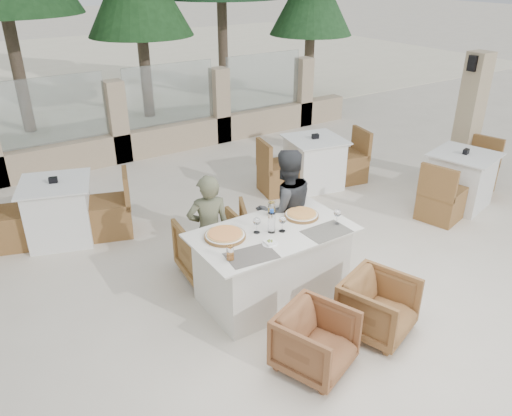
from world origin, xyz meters
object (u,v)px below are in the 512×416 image
wine_glass_corner (337,216)px  diner_right (285,210)px  armchair_far_right (269,226)px  beer_glass_left (230,253)px  armchair_near_left (315,341)px  water_bottle (272,221)px  wine_glass_near (282,223)px  beer_glass_right (272,209)px  bg_table_c (461,180)px  dining_table (272,264)px  bg_table_a (59,211)px  pizza_left (225,235)px  pizza_right (302,215)px  diner_left (209,230)px  wine_glass_centre (257,224)px  armchair_far_left (213,249)px  armchair_near_right (378,307)px  olive_dish (270,242)px  bg_table_b (314,163)px

wine_glass_corner → diner_right: 0.70m
armchair_far_right → diner_right: bearing=106.9°
beer_glass_left → armchair_near_left: size_ratio=0.23×
wine_glass_corner → water_bottle: bearing=160.7°
wine_glass_near → beer_glass_right: (0.11, 0.34, -0.02)m
beer_glass_right → bg_table_c: bearing=1.1°
dining_table → bg_table_a: bearing=122.0°
pizza_left → pizza_right: (0.88, -0.06, -0.00)m
bg_table_c → diner_left: bearing=161.7°
armchair_near_left → bg_table_a: 3.68m
armchair_far_right → diner_right: (-0.05, -0.39, 0.40)m
water_bottle → beer_glass_right: 0.36m
wine_glass_corner → armchair_far_right: (-0.10, 1.05, -0.56)m
water_bottle → wine_glass_centre: size_ratio=1.34×
beer_glass_right → diner_right: diner_right is taller
armchair_far_left → wine_glass_near: bearing=122.8°
dining_table → beer_glass_right: bearing=57.3°
beer_glass_right → beer_glass_left: bearing=-147.4°
pizza_left → diner_left: diner_left is taller
armchair_near_left → pizza_right: bearing=37.1°
wine_glass_corner → armchair_near_left: wine_glass_corner is taller
wine_glass_corner → diner_left: (-1.02, 0.83, -0.24)m
wine_glass_centre → bg_table_a: wine_glass_centre is taller
beer_glass_left → bg_table_a: bearing=108.8°
water_bottle → bg_table_c: water_bottle is taller
pizza_left → wine_glass_near: 0.57m
armchair_near_right → wine_glass_corner: bearing=61.9°
olive_dish → water_bottle: bearing=51.8°
armchair_near_left → bg_table_a: bearing=88.7°
diner_right → beer_glass_left: bearing=40.7°
armchair_far_left → bg_table_c: 3.81m
armchair_far_right → diner_right: size_ratio=0.47×
beer_glass_right → armchair_far_left: 0.82m
armchair_far_right → bg_table_b: (1.65, 1.18, 0.09)m
pizza_right → diner_left: diner_left is taller
dining_table → armchair_far_left: bearing=114.5°
armchair_far_right → armchair_near_left: 2.02m
bg_table_c → pizza_right: bearing=170.2°
bg_table_a → bg_table_b: bearing=11.6°
beer_glass_left → beer_glass_right: bearing=32.6°
bg_table_b → pizza_left: bearing=-133.6°
olive_dish → armchair_far_left: bearing=99.3°
water_bottle → wine_glass_centre: (-0.13, 0.07, -0.03)m
beer_glass_right → diner_right: bearing=26.8°
diner_right → beer_glass_right: bearing=36.4°
diner_left → wine_glass_near: bearing=143.0°
pizza_left → beer_glass_right: bearing=12.4°
pizza_left → olive_dish: 0.45m
pizza_right → armchair_far_left: size_ratio=0.49×
pizza_left → armchair_far_right: (0.98, 0.67, -0.50)m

